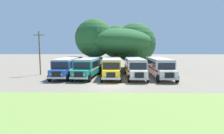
% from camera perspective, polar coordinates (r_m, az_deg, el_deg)
% --- Properties ---
extents(ground_plane, '(220.00, 220.00, 0.00)m').
position_cam_1_polar(ground_plane, '(20.57, -0.36, -6.11)').
color(ground_plane, slate).
extents(foreground_grass_strip, '(80.00, 8.66, 0.01)m').
position_cam_1_polar(foreground_grass_strip, '(13.29, -1.34, -12.95)').
color(foreground_grass_strip, olive).
rests_on(foreground_grass_strip, ground_plane).
extents(parked_bus_slot_0, '(2.77, 10.85, 2.82)m').
position_cam_1_polar(parked_bus_slot_0, '(28.69, -13.81, 0.37)').
color(parked_bus_slot_0, '#23519E').
rests_on(parked_bus_slot_0, ground_plane).
extents(parked_bus_slot_1, '(3.54, 10.97, 2.82)m').
position_cam_1_polar(parked_bus_slot_1, '(27.83, -7.27, 0.33)').
color(parked_bus_slot_1, teal).
rests_on(parked_bus_slot_1, ground_plane).
extents(parked_bus_slot_2, '(2.70, 10.84, 2.82)m').
position_cam_1_polar(parked_bus_slot_2, '(27.32, -0.04, 0.27)').
color(parked_bus_slot_2, yellow).
rests_on(parked_bus_slot_2, ground_plane).
extents(parked_bus_slot_3, '(2.69, 10.84, 2.82)m').
position_cam_1_polar(parked_bus_slot_3, '(27.35, 7.28, 0.23)').
color(parked_bus_slot_3, silver).
rests_on(parked_bus_slot_3, ground_plane).
extents(parked_bus_slot_4, '(2.84, 10.86, 2.82)m').
position_cam_1_polar(parked_bus_slot_4, '(28.00, 14.93, 0.21)').
color(parked_bus_slot_4, silver).
rests_on(parked_bus_slot_4, ground_plane).
extents(broad_shade_tree, '(16.59, 13.20, 10.11)m').
position_cam_1_polar(broad_shade_tree, '(37.50, 1.94, 8.21)').
color(broad_shade_tree, brown).
rests_on(broad_shade_tree, ground_plane).
extents(utility_pole, '(1.80, 0.20, 7.07)m').
position_cam_1_polar(utility_pole, '(31.20, -22.35, 4.58)').
color(utility_pole, brown).
rests_on(utility_pole, ground_plane).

